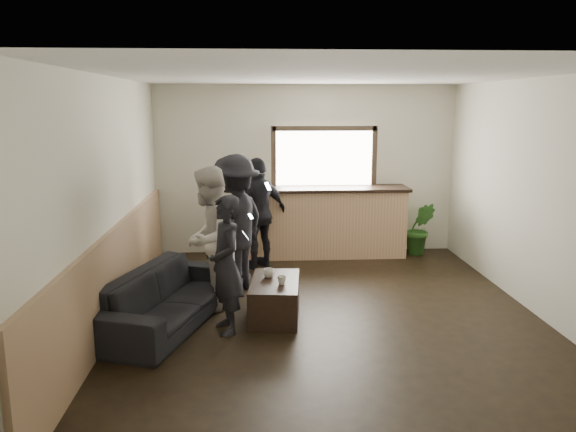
{
  "coord_description": "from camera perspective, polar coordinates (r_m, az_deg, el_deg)",
  "views": [
    {
      "loc": [
        -0.86,
        -6.34,
        2.49
      ],
      "look_at": [
        -0.45,
        0.4,
        1.14
      ],
      "focal_mm": 35.0,
      "sensor_mm": 36.0,
      "label": 1
    }
  ],
  "objects": [
    {
      "name": "ground",
      "position": [
        6.86,
        4.05,
        -9.96
      ],
      "size": [
        5.0,
        6.0,
        0.01
      ],
      "primitive_type": "cube",
      "color": "black"
    },
    {
      "name": "room_shell",
      "position": [
        6.42,
        -2.31,
        2.17
      ],
      "size": [
        5.01,
        6.01,
        2.8
      ],
      "color": "silver",
      "rests_on": "ground"
    },
    {
      "name": "bar_counter",
      "position": [
        9.29,
        3.79,
        -0.15
      ],
      "size": [
        2.7,
        0.68,
        2.13
      ],
      "color": "tan",
      "rests_on": "ground"
    },
    {
      "name": "sofa",
      "position": [
        6.62,
        -12.14,
        -8.09
      ],
      "size": [
        1.49,
        2.32,
        0.63
      ],
      "primitive_type": "imported",
      "rotation": [
        0.0,
        0.0,
        1.24
      ],
      "color": "black",
      "rests_on": "ground"
    },
    {
      "name": "coffee_table",
      "position": [
        6.72,
        -1.33,
        -8.39
      ],
      "size": [
        0.65,
        1.05,
        0.44
      ],
      "primitive_type": "cube",
      "rotation": [
        0.0,
        0.0,
        -0.1
      ],
      "color": "black",
      "rests_on": "ground"
    },
    {
      "name": "cup_a",
      "position": [
        6.76,
        -1.97,
        -5.82
      ],
      "size": [
        0.18,
        0.18,
        0.1
      ],
      "primitive_type": "imported",
      "rotation": [
        0.0,
        0.0,
        4.27
      ],
      "color": "silver",
      "rests_on": "coffee_table"
    },
    {
      "name": "cup_b",
      "position": [
        6.5,
        -0.63,
        -6.54
      ],
      "size": [
        0.15,
        0.15,
        0.1
      ],
      "primitive_type": "imported",
      "rotation": [
        0.0,
        0.0,
        2.29
      ],
      "color": "silver",
      "rests_on": "coffee_table"
    },
    {
      "name": "potted_plant",
      "position": [
        9.62,
        13.23,
        -1.25
      ],
      "size": [
        0.53,
        0.45,
        0.88
      ],
      "primitive_type": "imported",
      "rotation": [
        0.0,
        0.0,
        -0.13
      ],
      "color": "#2D6623",
      "rests_on": "ground"
    },
    {
      "name": "person_a",
      "position": [
        6.18,
        -6.33,
        -4.94
      ],
      "size": [
        0.52,
        0.64,
        1.53
      ],
      "rotation": [
        0.0,
        0.0,
        -1.25
      ],
      "color": "black",
      "rests_on": "ground"
    },
    {
      "name": "person_b",
      "position": [
        6.86,
        -8.04,
        -2.34
      ],
      "size": [
        0.9,
        1.02,
        1.76
      ],
      "rotation": [
        0.0,
        0.0,
        -1.89
      ],
      "color": "beige",
      "rests_on": "ground"
    },
    {
      "name": "person_c",
      "position": [
        7.47,
        -5.39,
        -0.82
      ],
      "size": [
        1.17,
        1.37,
        1.85
      ],
      "rotation": [
        0.0,
        0.0,
        -2.07
      ],
      "color": "black",
      "rests_on": "ground"
    },
    {
      "name": "person_d",
      "position": [
        8.56,
        -2.97,
        0.28
      ],
      "size": [
        1.04,
        0.94,
        1.7
      ],
      "rotation": [
        0.0,
        0.0,
        -2.48
      ],
      "color": "black",
      "rests_on": "ground"
    }
  ]
}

